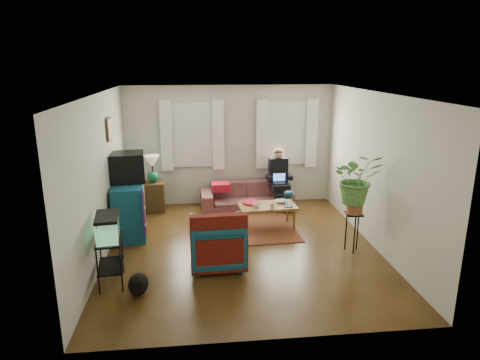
{
  "coord_description": "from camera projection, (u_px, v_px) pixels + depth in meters",
  "views": [
    {
      "loc": [
        -0.77,
        -6.67,
        3.08
      ],
      "look_at": [
        0.0,
        0.4,
        1.1
      ],
      "focal_mm": 32.0,
      "sensor_mm": 36.0,
      "label": 1
    }
  ],
  "objects": [
    {
      "name": "potted_plant",
      "position": [
        356.0,
        186.0,
        6.9
      ],
      "size": [
        0.82,
        0.73,
        0.85
      ],
      "primitive_type": "imported",
      "rotation": [
        0.0,
        0.0,
        -0.1
      ],
      "color": "#599947",
      "rests_on": "plant_stand"
    },
    {
      "name": "snack_tray",
      "position": [
        251.0,
        203.0,
        8.21
      ],
      "size": [
        0.35,
        0.35,
        0.04
      ],
      "primitive_type": "cylinder",
      "rotation": [
        0.0,
        0.0,
        0.06
      ],
      "color": "#B21414",
      "rests_on": "coffee_table"
    },
    {
      "name": "aquarium",
      "position": [
        107.0,
        227.0,
        5.92
      ],
      "size": [
        0.37,
        0.59,
        0.36
      ],
      "primitive_type": "cube",
      "rotation": [
        0.0,
        0.0,
        0.12
      ],
      "color": "#7FD899",
      "rests_on": "aquarium_stand"
    },
    {
      "name": "wall_left",
      "position": [
        101.0,
        179.0,
        6.71
      ],
      "size": [
        0.01,
        5.0,
        2.6
      ],
      "primitive_type": "cube",
      "color": "silver",
      "rests_on": "floor"
    },
    {
      "name": "crt_tv",
      "position": [
        127.0,
        167.0,
        7.68
      ],
      "size": [
        0.66,
        0.61,
        0.52
      ],
      "primitive_type": "cube",
      "rotation": [
        0.0,
        0.0,
        0.11
      ],
      "color": "black",
      "rests_on": "dresser"
    },
    {
      "name": "window_right",
      "position": [
        286.0,
        133.0,
        9.38
      ],
      "size": [
        1.08,
        0.04,
        1.38
      ],
      "primitive_type": "cube",
      "color": "white",
      "rests_on": "wall_back"
    },
    {
      "name": "serape_throw",
      "position": [
        219.0,
        238.0,
        6.24
      ],
      "size": [
        0.85,
        0.23,
        0.69
      ],
      "primitive_type": "cube",
      "rotation": [
        0.0,
        0.0,
        0.04
      ],
      "color": "#9E0A0A",
      "rests_on": "armchair"
    },
    {
      "name": "sofa",
      "position": [
        247.0,
        191.0,
        9.19
      ],
      "size": [
        1.98,
        0.83,
        0.76
      ],
      "primitive_type": "imported",
      "rotation": [
        0.0,
        0.0,
        0.03
      ],
      "color": "brown",
      "rests_on": "floor"
    },
    {
      "name": "cup_b",
      "position": [
        272.0,
        206.0,
        7.95
      ],
      "size": [
        0.1,
        0.1,
        0.09
      ],
      "primitive_type": "imported",
      "rotation": [
        0.0,
        0.0,
        0.06
      ],
      "color": "beige",
      "rests_on": "coffee_table"
    },
    {
      "name": "coffee_table",
      "position": [
        267.0,
        216.0,
        8.18
      ],
      "size": [
        1.1,
        0.65,
        0.44
      ],
      "primitive_type": "cube",
      "rotation": [
        0.0,
        0.0,
        0.06
      ],
      "color": "brown",
      "rests_on": "floor"
    },
    {
      "name": "wall_right",
      "position": [
        375.0,
        171.0,
        7.18
      ],
      "size": [
        0.01,
        5.0,
        2.6
      ],
      "primitive_type": "cube",
      "color": "silver",
      "rests_on": "floor"
    },
    {
      "name": "black_cat",
      "position": [
        138.0,
        282.0,
        5.82
      ],
      "size": [
        0.31,
        0.44,
        0.36
      ],
      "primitive_type": "ellipsoid",
      "rotation": [
        0.0,
        0.0,
        -0.09
      ],
      "color": "black",
      "rests_on": "floor"
    },
    {
      "name": "curtains_left",
      "position": [
        193.0,
        136.0,
        9.09
      ],
      "size": [
        1.36,
        0.06,
        1.5
      ],
      "primitive_type": "cube",
      "color": "white",
      "rests_on": "wall_back"
    },
    {
      "name": "armchair",
      "position": [
        217.0,
        240.0,
        6.6
      ],
      "size": [
        0.85,
        0.8,
        0.84
      ],
      "primitive_type": "imported",
      "rotation": [
        0.0,
        0.0,
        3.18
      ],
      "color": "#12546E",
      "rests_on": "floor"
    },
    {
      "name": "wall_front",
      "position": [
        269.0,
        234.0,
        4.55
      ],
      "size": [
        4.5,
        0.01,
        2.6
      ],
      "primitive_type": "cube",
      "color": "silver",
      "rests_on": "floor"
    },
    {
      "name": "side_table",
      "position": [
        154.0,
        197.0,
        9.04
      ],
      "size": [
        0.46,
        0.46,
        0.63
      ],
      "primitive_type": "cube",
      "rotation": [
        0.0,
        0.0,
        0.05
      ],
      "color": "#3F2C17",
      "rests_on": "floor"
    },
    {
      "name": "curtains_right",
      "position": [
        287.0,
        134.0,
        9.31
      ],
      "size": [
        1.36,
        0.06,
        1.5
      ],
      "primitive_type": "cube",
      "color": "white",
      "rests_on": "wall_back"
    },
    {
      "name": "plant_stand",
      "position": [
        353.0,
        232.0,
        7.11
      ],
      "size": [
        0.31,
        0.31,
        0.67
      ],
      "primitive_type": "cube",
      "rotation": [
        0.0,
        0.0,
        -0.1
      ],
      "color": "black",
      "rests_on": "floor"
    },
    {
      "name": "bowl",
      "position": [
        281.0,
        201.0,
        8.25
      ],
      "size": [
        0.22,
        0.22,
        0.05
      ],
      "primitive_type": "imported",
      "rotation": [
        0.0,
        0.0,
        0.06
      ],
      "color": "white",
      "rests_on": "coffee_table"
    },
    {
      "name": "table_lamp",
      "position": [
        152.0,
        170.0,
        8.88
      ],
      "size": [
        0.34,
        0.34,
        0.58
      ],
      "primitive_type": null,
      "rotation": [
        0.0,
        0.0,
        0.05
      ],
      "color": "white",
      "rests_on": "side_table"
    },
    {
      "name": "seated_person",
      "position": [
        279.0,
        181.0,
        9.23
      ],
      "size": [
        0.51,
        0.62,
        1.16
      ],
      "primitive_type": null,
      "rotation": [
        0.0,
        0.0,
        0.03
      ],
      "color": "black",
      "rests_on": "sofa"
    },
    {
      "name": "wall_back",
      "position": [
        230.0,
        146.0,
        9.34
      ],
      "size": [
        4.5,
        0.01,
        2.6
      ],
      "primitive_type": "cube",
      "color": "silver",
      "rests_on": "floor"
    },
    {
      "name": "floor",
      "position": [
        243.0,
        248.0,
        7.29
      ],
      "size": [
        4.5,
        5.0,
        0.01
      ],
      "primitive_type": "cube",
      "color": "#4F2B14",
      "rests_on": "ground"
    },
    {
      "name": "ceiling",
      "position": [
        243.0,
        93.0,
        6.6
      ],
      "size": [
        4.5,
        5.0,
        0.01
      ],
      "primitive_type": "cube",
      "color": "white",
      "rests_on": "wall_back"
    },
    {
      "name": "dresser",
      "position": [
        129.0,
        209.0,
        7.77
      ],
      "size": [
        0.67,
        1.15,
        0.98
      ],
      "primitive_type": "cube",
      "rotation": [
        0.0,
        0.0,
        0.11
      ],
      "color": "#135274",
      "rests_on": "floor"
    },
    {
      "name": "window_left",
      "position": [
        192.0,
        135.0,
        9.17
      ],
      "size": [
        1.08,
        0.04,
        1.38
      ],
      "primitive_type": "cube",
      "color": "white",
      "rests_on": "wall_back"
    },
    {
      "name": "cup_a",
      "position": [
        256.0,
        205.0,
        7.98
      ],
      "size": [
        0.13,
        0.13,
        0.1
      ],
      "primitive_type": "imported",
      "rotation": [
        0.0,
        0.0,
        0.06
      ],
      "color": "white",
      "rests_on": "coffee_table"
    },
    {
      "name": "aquarium_stand",
      "position": [
        111.0,
        261.0,
        6.06
      ],
      "size": [
        0.42,
        0.65,
        0.68
      ],
      "primitive_type": "cube",
      "rotation": [
        0.0,
        0.0,
        0.12
      ],
      "color": "black",
      "rests_on": "floor"
    },
    {
      "name": "area_rug",
      "position": [
        242.0,
        228.0,
        8.14
      ],
      "size": [
        2.06,
        1.68,
        0.01
      ],
      "primitive_type": "cube",
      "rotation": [
        0.0,
        0.0,
        0.04
      ],
      "color": "maroon",
      "rests_on": "floor"
    },
    {
      "name": "picture_frame",
      "position": [
        109.0,
        129.0,
        7.35
      ],
      "size": [
        0.04,
        0.32,
        0.4
      ],
      "primitive_type": "cube",
      "color": "#3D2616",
      "rests_on": "wall_left"
    },
    {
      "name": "birdcage",
      "position": [
        289.0,
        199.0,
        8.0
      ],
      "size": [
        0.19,
        0.19,
        0.31
      ],
      "primitive_type": null,
      "rotation": [
        0.0,
        0.0,
        0.06
      ],
      "color": "#115B6B",
      "rests_on": "coffee_table"
    }
  ]
}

